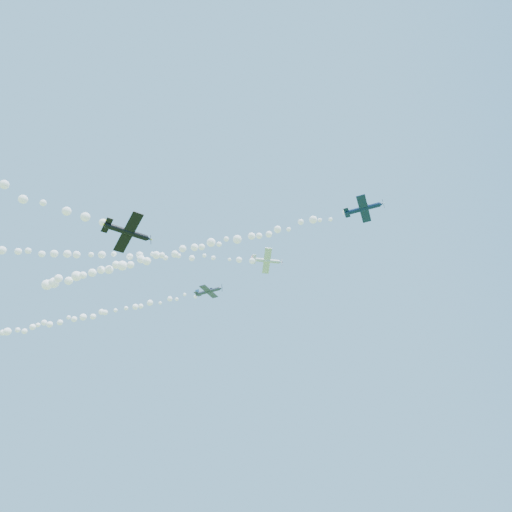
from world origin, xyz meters
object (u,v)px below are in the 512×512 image
(plane_navy, at_px, (364,209))
(plane_grey, at_px, (209,291))
(plane_white, at_px, (267,261))
(plane_black, at_px, (128,232))

(plane_navy, height_order, plane_grey, plane_navy)
(plane_white, distance_m, plane_black, 37.14)
(plane_grey, distance_m, plane_black, 32.90)
(plane_white, bearing_deg, plane_black, -127.63)
(plane_navy, bearing_deg, plane_grey, 163.12)
(plane_black, bearing_deg, plane_navy, -18.61)
(plane_white, relative_size, plane_black, 1.05)
(plane_white, distance_m, plane_navy, 24.36)
(plane_navy, xyz_separation_m, plane_black, (-29.19, -20.82, -12.66))
(plane_white, height_order, plane_grey, plane_white)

